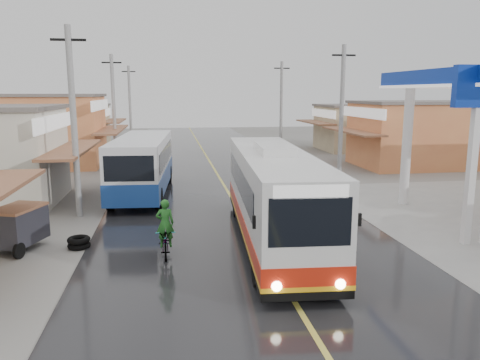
{
  "coord_description": "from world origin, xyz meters",
  "views": [
    {
      "loc": [
        -3.07,
        -11.48,
        5.31
      ],
      "look_at": [
        -0.16,
        7.64,
        1.67
      ],
      "focal_mm": 35.0,
      "sensor_mm": 36.0,
      "label": 1
    }
  ],
  "objects_px": {
    "tyre_stack": "(79,242)",
    "tricycle_near": "(18,225)",
    "second_bus": "(143,164)",
    "coach_bus": "(273,195)",
    "cyclist": "(166,237)"
  },
  "relations": [
    {
      "from": "coach_bus",
      "to": "tyre_stack",
      "type": "xyz_separation_m",
      "value": [
        -6.79,
        0.24,
        -1.49
      ]
    },
    {
      "from": "cyclist",
      "to": "tricycle_near",
      "type": "xyz_separation_m",
      "value": [
        -4.94,
        1.38,
        0.22
      ]
    },
    {
      "from": "coach_bus",
      "to": "second_bus",
      "type": "relative_size",
      "value": 1.23
    },
    {
      "from": "tricycle_near",
      "to": "tyre_stack",
      "type": "distance_m",
      "value": 2.08
    },
    {
      "from": "second_bus",
      "to": "tyre_stack",
      "type": "xyz_separation_m",
      "value": [
        -1.79,
        -8.34,
        -1.43
      ]
    },
    {
      "from": "coach_bus",
      "to": "cyclist",
      "type": "xyz_separation_m",
      "value": [
        -3.81,
        -1.01,
        -1.05
      ]
    },
    {
      "from": "second_bus",
      "to": "tricycle_near",
      "type": "xyz_separation_m",
      "value": [
        -3.75,
        -8.21,
        -0.76
      ]
    },
    {
      "from": "coach_bus",
      "to": "tyre_stack",
      "type": "relative_size",
      "value": 14.56
    },
    {
      "from": "cyclist",
      "to": "tyre_stack",
      "type": "relative_size",
      "value": 2.5
    },
    {
      "from": "coach_bus",
      "to": "tyre_stack",
      "type": "bearing_deg",
      "value": -178.4
    },
    {
      "from": "coach_bus",
      "to": "tricycle_near",
      "type": "xyz_separation_m",
      "value": [
        -8.76,
        0.37,
        -0.83
      ]
    },
    {
      "from": "coach_bus",
      "to": "tyre_stack",
      "type": "height_order",
      "value": "coach_bus"
    },
    {
      "from": "tyre_stack",
      "to": "tricycle_near",
      "type": "bearing_deg",
      "value": 176.37
    },
    {
      "from": "second_bus",
      "to": "tyre_stack",
      "type": "relative_size",
      "value": 11.84
    },
    {
      "from": "tricycle_near",
      "to": "tyre_stack",
      "type": "relative_size",
      "value": 2.92
    }
  ]
}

